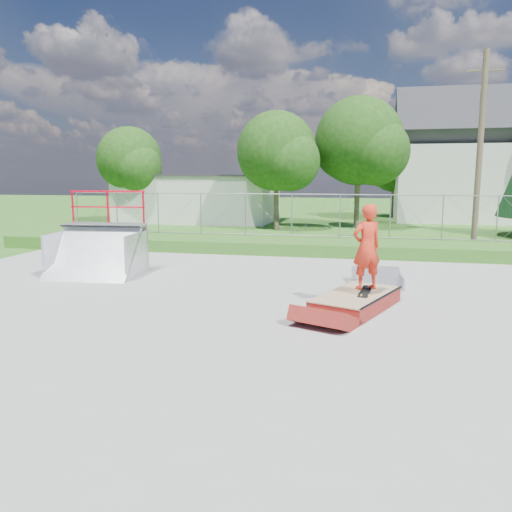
{
  "coord_description": "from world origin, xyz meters",
  "views": [
    {
      "loc": [
        3.02,
        -10.25,
        3.04
      ],
      "look_at": [
        0.44,
        1.5,
        1.1
      ],
      "focal_mm": 35.0,
      "sensor_mm": 36.0,
      "label": 1
    }
  ],
  "objects_px": {
    "grind_box": "(356,302)",
    "quarter_pipe": "(95,235)",
    "skater": "(367,250)",
    "flat_bank_ramp": "(377,279)"
  },
  "relations": [
    {
      "from": "quarter_pipe",
      "to": "flat_bank_ramp",
      "type": "xyz_separation_m",
      "value": [
        8.34,
        0.45,
        -1.08
      ]
    },
    {
      "from": "flat_bank_ramp",
      "to": "skater",
      "type": "relative_size",
      "value": 0.74
    },
    {
      "from": "grind_box",
      "to": "quarter_pipe",
      "type": "bearing_deg",
      "value": -173.94
    },
    {
      "from": "flat_bank_ramp",
      "to": "quarter_pipe",
      "type": "bearing_deg",
      "value": 178.55
    },
    {
      "from": "grind_box",
      "to": "skater",
      "type": "height_order",
      "value": "skater"
    },
    {
      "from": "quarter_pipe",
      "to": "skater",
      "type": "relative_size",
      "value": 1.33
    },
    {
      "from": "quarter_pipe",
      "to": "skater",
      "type": "distance_m",
      "value": 8.31
    },
    {
      "from": "quarter_pipe",
      "to": "flat_bank_ramp",
      "type": "relative_size",
      "value": 1.8
    },
    {
      "from": "grind_box",
      "to": "flat_bank_ramp",
      "type": "distance_m",
      "value": 2.69
    },
    {
      "from": "grind_box",
      "to": "skater",
      "type": "bearing_deg",
      "value": 22.06
    }
  ]
}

